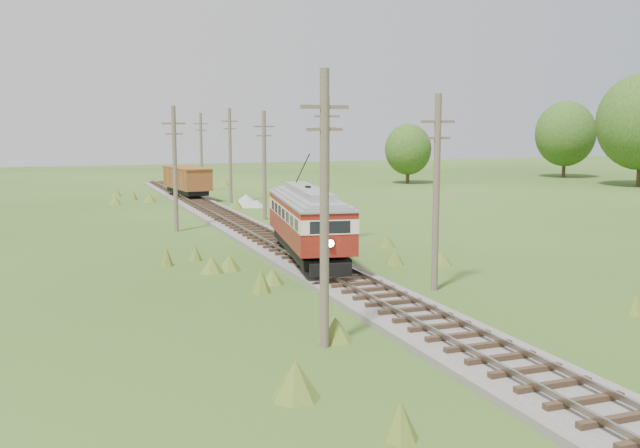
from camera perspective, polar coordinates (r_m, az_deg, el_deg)
name	(u,v)px	position (r m, az deg, el deg)	size (l,w,h in m)	color
railbed_main	(263,238)	(45.41, -4.57, -1.09)	(3.60, 96.00, 0.57)	#605B54
streetcar	(308,218)	(37.01, -0.97, 0.51)	(4.54, 11.69, 5.28)	black
gondola	(187,180)	(71.58, -10.59, 3.52)	(3.63, 8.36, 2.69)	black
gravel_pile	(248,201)	(64.86, -5.82, 1.85)	(3.06, 3.24, 1.11)	gray
utility_pole_r_2	(436,191)	(31.43, 9.29, 2.65)	(1.60, 0.30, 8.60)	brown
utility_pole_r_3	(327,169)	(43.11, 0.57, 4.39)	(1.60, 0.30, 9.00)	brown
utility_pole_r_4	(264,164)	(55.38, -4.48, 4.81)	(1.60, 0.30, 8.40)	brown
utility_pole_r_5	(230,155)	(68.04, -7.20, 5.53)	(1.60, 0.30, 8.90)	brown
utility_pole_r_6	(201,151)	(80.70, -9.48, 5.76)	(1.60, 0.30, 8.70)	brown
utility_pole_l_a	(324,207)	(22.79, 0.36, 1.35)	(1.60, 0.30, 9.00)	brown
utility_pole_l_b	(175,167)	(49.85, -11.53, 4.46)	(1.60, 0.30, 8.60)	brown
tree_right_5	(565,134)	(107.59, 19.03, 6.84)	(8.40, 8.40, 10.82)	#38281C
tree_mid_b	(408,149)	(91.55, 7.06, 5.95)	(5.88, 5.88, 7.57)	#38281C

